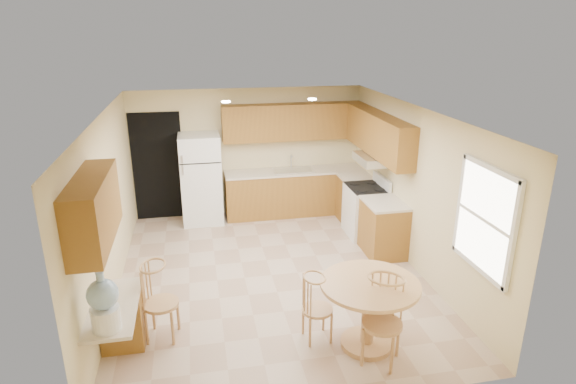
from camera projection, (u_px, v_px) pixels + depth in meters
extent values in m
plane|color=tan|center=(271.00, 275.00, 7.38)|extent=(5.50, 5.50, 0.00)
cube|color=white|center=(269.00, 113.00, 6.55)|extent=(4.50, 5.50, 0.02)
cube|color=beige|center=(248.00, 152.00, 9.51)|extent=(4.50, 0.02, 2.50)
cube|color=beige|center=(319.00, 299.00, 4.42)|extent=(4.50, 0.02, 2.50)
cube|color=beige|center=(108.00, 210.00, 6.55)|extent=(0.02, 5.50, 2.50)
cube|color=beige|center=(415.00, 189.00, 7.38)|extent=(0.02, 5.50, 2.50)
cube|color=black|center=(158.00, 167.00, 9.24)|extent=(0.90, 0.02, 2.10)
cube|color=olive|center=(294.00, 193.00, 9.67)|extent=(2.75, 0.60, 0.87)
cube|color=beige|center=(294.00, 171.00, 9.51)|extent=(2.75, 0.63, 0.04)
cube|color=olive|center=(355.00, 199.00, 9.31)|extent=(0.60, 0.59, 0.87)
cube|color=beige|center=(356.00, 177.00, 9.16)|extent=(0.63, 0.59, 0.04)
cube|color=olive|center=(383.00, 229.00, 7.97)|extent=(0.60, 0.80, 0.87)
cube|color=beige|center=(385.00, 203.00, 7.81)|extent=(0.63, 0.80, 0.04)
cube|color=olive|center=(293.00, 122.00, 9.32)|extent=(2.75, 0.33, 0.70)
cube|color=olive|center=(378.00, 134.00, 8.27)|extent=(0.33, 2.42, 0.70)
cube|color=olive|center=(93.00, 210.00, 4.90)|extent=(0.33, 1.40, 0.70)
cube|color=silver|center=(293.00, 170.00, 9.50)|extent=(0.78, 0.44, 0.01)
cube|color=silver|center=(373.00, 159.00, 8.37)|extent=(0.50, 0.76, 0.14)
cube|color=olive|center=(122.00, 318.00, 5.67)|extent=(0.48, 0.42, 0.72)
cube|color=beige|center=(114.00, 307.00, 5.19)|extent=(0.50, 1.20, 0.04)
cube|color=white|center=(485.00, 219.00, 5.58)|extent=(0.05, 1.00, 1.20)
cube|color=white|center=(492.00, 168.00, 5.38)|extent=(0.05, 1.10, 0.06)
cube|color=white|center=(478.00, 267.00, 5.78)|extent=(0.05, 1.10, 0.06)
cube|color=white|center=(513.00, 238.00, 5.09)|extent=(0.05, 0.06, 1.28)
cube|color=white|center=(460.00, 204.00, 6.07)|extent=(0.05, 0.06, 1.28)
cylinder|color=white|center=(226.00, 102.00, 7.58)|extent=(0.14, 0.14, 0.02)
cylinder|color=white|center=(312.00, 99.00, 7.84)|extent=(0.14, 0.14, 0.02)
cube|color=white|center=(201.00, 179.00, 9.14)|extent=(0.76, 0.71, 1.72)
cube|color=black|center=(200.00, 164.00, 8.68)|extent=(0.74, 0.01, 0.02)
cube|color=silver|center=(183.00, 170.00, 8.64)|extent=(0.03, 0.03, 0.18)
cube|color=silver|center=(182.00, 159.00, 8.58)|extent=(0.03, 0.03, 0.14)
cube|color=white|center=(365.00, 211.00, 8.68)|extent=(0.65, 0.76, 0.90)
cube|color=black|center=(367.00, 187.00, 8.53)|extent=(0.64, 0.75, 0.02)
cube|color=white|center=(382.00, 181.00, 8.55)|extent=(0.06, 0.76, 0.18)
cylinder|color=tan|center=(366.00, 343.00, 5.76)|extent=(0.62, 0.62, 0.07)
cylinder|color=tan|center=(368.00, 315.00, 5.63)|extent=(0.15, 0.15, 0.76)
cylinder|color=tan|center=(370.00, 284.00, 5.50)|extent=(1.15, 1.15, 0.04)
cylinder|color=tan|center=(317.00, 310.00, 5.77)|extent=(0.38, 0.38, 0.04)
cylinder|color=tan|center=(304.00, 319.00, 5.93)|extent=(0.03, 0.03, 0.40)
cylinder|color=tan|center=(325.00, 317.00, 5.98)|extent=(0.03, 0.03, 0.40)
cylinder|color=tan|center=(309.00, 332.00, 5.69)|extent=(0.03, 0.03, 0.40)
cylinder|color=tan|center=(331.00, 329.00, 5.73)|extent=(0.03, 0.03, 0.40)
cylinder|color=tan|center=(382.00, 324.00, 5.34)|extent=(0.46, 0.46, 0.04)
cylinder|color=tan|center=(362.00, 336.00, 5.55)|extent=(0.04, 0.04, 0.49)
cylinder|color=tan|center=(389.00, 332.00, 5.61)|extent=(0.04, 0.04, 0.49)
cylinder|color=tan|center=(372.00, 354.00, 5.24)|extent=(0.04, 0.04, 0.49)
cylinder|color=tan|center=(400.00, 350.00, 5.30)|extent=(0.04, 0.04, 0.49)
cylinder|color=tan|center=(161.00, 304.00, 5.78)|extent=(0.43, 0.43, 0.04)
cylinder|color=tan|center=(150.00, 315.00, 5.97)|extent=(0.04, 0.04, 0.46)
cylinder|color=tan|center=(176.00, 312.00, 6.03)|extent=(0.04, 0.04, 0.46)
cylinder|color=tan|center=(149.00, 329.00, 5.69)|extent=(0.04, 0.04, 0.46)
cylinder|color=tan|center=(175.00, 326.00, 5.74)|extent=(0.04, 0.04, 0.46)
cylinder|color=white|center=(106.00, 318.00, 4.75)|extent=(0.28, 0.28, 0.24)
sphere|color=#8BB1D7|center=(103.00, 294.00, 4.66)|extent=(0.31, 0.31, 0.31)
cylinder|color=#8BB1D7|center=(100.00, 276.00, 4.60)|extent=(0.08, 0.08, 0.09)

